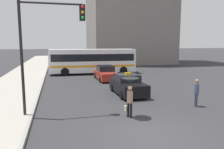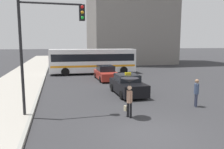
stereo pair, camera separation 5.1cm
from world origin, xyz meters
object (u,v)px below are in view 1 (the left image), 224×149
Objects in this scene: taxi at (128,85)px; pedestrian_with_umbrella at (130,86)px; pedestrian_man at (197,91)px; traffic_light at (46,36)px; sedan_red at (106,73)px; city_bus at (93,60)px.

pedestrian_with_umbrella reaches higher than taxi.
traffic_light is at bearing -70.60° from pedestrian_man.
pedestrian_with_umbrella is 1.23× the size of pedestrian_man.
pedestrian_with_umbrella is 0.34× the size of traffic_light.
pedestrian_with_umbrella is 4.88m from traffic_light.
sedan_red is at bearing -28.44° from pedestrian_with_umbrella.
taxi is 0.39× the size of city_bus.
taxi is 5.28m from pedestrian_with_umbrella.
sedan_red is 12.41m from traffic_light.
traffic_light reaches higher than sedan_red.
pedestrian_man is (2.96, -4.11, 0.29)m from taxi.
city_bus is 16.35m from pedestrian_man.
city_bus is at bearing -86.70° from taxi.
sedan_red is at bearing -88.99° from taxi.
pedestrian_man is at bearing -2.60° from traffic_light.
pedestrian_man is at bearing -100.87° from pedestrian_with_umbrella.
pedestrian_man reaches higher than taxi.
taxi is 6.89m from sedan_red.
taxi is at bearing 5.43° from city_bus.
traffic_light reaches higher than city_bus.
sedan_red is 5.07m from city_bus.
taxi is 7.52m from traffic_light.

